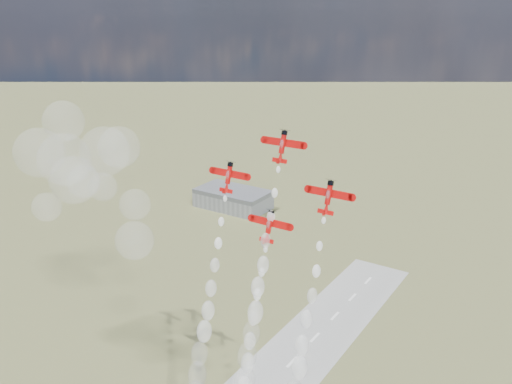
{
  "coord_description": "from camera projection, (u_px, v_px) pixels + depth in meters",
  "views": [
    {
      "loc": [
        86.19,
        -109.86,
        134.14
      ],
      "look_at": [
        13.72,
        2.42,
        87.97
      ],
      "focal_mm": 38.0,
      "sensor_mm": 36.0,
      "label": 1
    }
  ],
  "objects": [
    {
      "name": "hangar",
      "position": [
        233.0,
        199.0,
        377.55
      ],
      "size": [
        50.0,
        28.0,
        13.0
      ],
      "color": "gray",
      "rests_on": "ground"
    },
    {
      "name": "smoke_trail_left",
      "position": [
        200.0,
        356.0,
        148.65
      ],
      "size": [
        5.55,
        19.45,
        55.83
      ],
      "color": "white",
      "rests_on": "plane_left"
    },
    {
      "name": "plane_slot",
      "position": [
        269.0,
        226.0,
        138.15
      ],
      "size": [
        11.75,
        4.8,
        8.17
      ],
      "rotation": [
        1.27,
        0.0,
        0.0
      ],
      "color": "red",
      "rests_on": "ground"
    },
    {
      "name": "plane_lead",
      "position": [
        282.0,
        146.0,
        136.53
      ],
      "size": [
        11.75,
        4.8,
        8.17
      ],
      "rotation": [
        1.27,
        0.0,
        0.0
      ],
      "color": "red",
      "rests_on": "ground"
    },
    {
      "name": "drifted_smoke_cloud",
      "position": [
        82.0,
        166.0,
        209.22
      ],
      "size": [
        61.09,
        40.48,
        56.54
      ],
      "color": "white",
      "rests_on": "ground"
    },
    {
      "name": "plane_left",
      "position": [
        228.0,
        176.0,
        144.9
      ],
      "size": [
        11.75,
        4.8,
        8.17
      ],
      "rotation": [
        1.27,
        0.0,
        0.0
      ],
      "color": "red",
      "rests_on": "ground"
    },
    {
      "name": "smoke_trail_lead",
      "position": [
        251.0,
        337.0,
        140.39
      ],
      "size": [
        5.63,
        19.95,
        56.36
      ],
      "color": "white",
      "rests_on": "plane_lead"
    },
    {
      "name": "plane_right",
      "position": [
        328.0,
        196.0,
        129.78
      ],
      "size": [
        11.75,
        4.8,
        8.17
      ],
      "rotation": [
        1.27,
        0.0,
        0.0
      ],
      "color": "red",
      "rests_on": "ground"
    }
  ]
}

